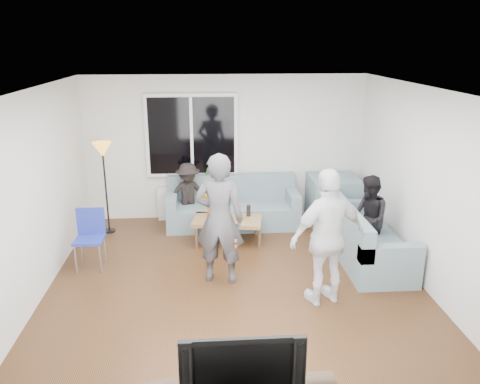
{
  "coord_description": "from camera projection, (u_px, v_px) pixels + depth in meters",
  "views": [
    {
      "loc": [
        -0.37,
        -5.69,
        3.16
      ],
      "look_at": [
        0.1,
        0.6,
        1.15
      ],
      "focal_mm": 35.79,
      "sensor_mm": 36.0,
      "label": 1
    }
  ],
  "objects": [
    {
      "name": "floor",
      "position": [
        236.0,
        289.0,
        6.4
      ],
      "size": [
        5.0,
        5.5,
        0.04
      ],
      "primitive_type": "cube",
      "color": "#56351C",
      "rests_on": "ground"
    },
    {
      "name": "ceiling",
      "position": [
        235.0,
        88.0,
        5.6
      ],
      "size": [
        5.0,
        5.5,
        0.04
      ],
      "primitive_type": "cube",
      "color": "white",
      "rests_on": "ground"
    },
    {
      "name": "wall_back",
      "position": [
        226.0,
        148.0,
        8.63
      ],
      "size": [
        5.0,
        0.04,
        2.6
      ],
      "primitive_type": "cube",
      "color": "silver",
      "rests_on": "ground"
    },
    {
      "name": "wall_front",
      "position": [
        261.0,
        317.0,
        3.37
      ],
      "size": [
        5.0,
        0.04,
        2.6
      ],
      "primitive_type": "cube",
      "color": "silver",
      "rests_on": "ground"
    },
    {
      "name": "wall_left",
      "position": [
        30.0,
        200.0,
        5.82
      ],
      "size": [
        0.04,
        5.5,
        2.6
      ],
      "primitive_type": "cube",
      "color": "silver",
      "rests_on": "ground"
    },
    {
      "name": "wall_right",
      "position": [
        430.0,
        191.0,
        6.18
      ],
      "size": [
        0.04,
        5.5,
        2.6
      ],
      "primitive_type": "cube",
      "color": "silver",
      "rests_on": "ground"
    },
    {
      "name": "window_frame",
      "position": [
        192.0,
        136.0,
        8.44
      ],
      "size": [
        1.62,
        0.06,
        1.47
      ],
      "primitive_type": "cube",
      "color": "white",
      "rests_on": "wall_back"
    },
    {
      "name": "window_glass",
      "position": [
        192.0,
        136.0,
        8.4
      ],
      "size": [
        1.5,
        0.02,
        1.35
      ],
      "primitive_type": "cube",
      "color": "black",
      "rests_on": "window_frame"
    },
    {
      "name": "window_mullion",
      "position": [
        192.0,
        136.0,
        8.39
      ],
      "size": [
        0.05,
        0.03,
        1.35
      ],
      "primitive_type": "cube",
      "color": "white",
      "rests_on": "window_frame"
    },
    {
      "name": "radiator",
      "position": [
        194.0,
        203.0,
        8.78
      ],
      "size": [
        1.3,
        0.12,
        0.62
      ],
      "primitive_type": "cube",
      "color": "silver",
      "rests_on": "floor"
    },
    {
      "name": "potted_plant",
      "position": [
        207.0,
        176.0,
        8.61
      ],
      "size": [
        0.26,
        0.24,
        0.4
      ],
      "primitive_type": "imported",
      "rotation": [
        0.0,
        0.0,
        0.31
      ],
      "color": "#3A712D",
      "rests_on": "radiator"
    },
    {
      "name": "vase",
      "position": [
        179.0,
        183.0,
        8.61
      ],
      "size": [
        0.19,
        0.19,
        0.16
      ],
      "primitive_type": "imported",
      "rotation": [
        0.0,
        0.0,
        0.25
      ],
      "color": "silver",
      "rests_on": "radiator"
    },
    {
      "name": "sofa_back_section",
      "position": [
        233.0,
        202.0,
        8.43
      ],
      "size": [
        2.3,
        0.85,
        0.85
      ],
      "primitive_type": null,
      "color": "slate",
      "rests_on": "floor"
    },
    {
      "name": "sofa_right_section",
      "position": [
        368.0,
        233.0,
        7.11
      ],
      "size": [
        2.0,
        0.85,
        0.85
      ],
      "primitive_type": null,
      "rotation": [
        0.0,
        0.0,
        1.57
      ],
      "color": "slate",
      "rests_on": "floor"
    },
    {
      "name": "sofa_corner",
      "position": [
        333.0,
        200.0,
        8.56
      ],
      "size": [
        0.85,
        0.85,
        0.85
      ],
      "primitive_type": "cube",
      "color": "slate",
      "rests_on": "floor"
    },
    {
      "name": "cushion_yellow",
      "position": [
        216.0,
        199.0,
        8.36
      ],
      "size": [
        0.48,
        0.46,
        0.14
      ],
      "primitive_type": "cube",
      "rotation": [
        0.0,
        0.0,
        0.47
      ],
      "color": "orange",
      "rests_on": "sofa_back_section"
    },
    {
      "name": "cushion_red",
      "position": [
        218.0,
        197.0,
        8.44
      ],
      "size": [
        0.39,
        0.34,
        0.13
      ],
      "primitive_type": "cube",
      "rotation": [
        0.0,
        0.0,
        0.12
      ],
      "color": "maroon",
      "rests_on": "sofa_back_section"
    },
    {
      "name": "coffee_table",
      "position": [
        227.0,
        230.0,
        7.79
      ],
      "size": [
        1.18,
        0.76,
        0.4
      ],
      "primitive_type": "cube",
      "rotation": [
        0.0,
        0.0,
        -0.15
      ],
      "color": "#9F724D",
      "rests_on": "floor"
    },
    {
      "name": "pitcher",
      "position": [
        218.0,
        213.0,
        7.75
      ],
      "size": [
        0.17,
        0.17,
        0.17
      ],
      "primitive_type": "cylinder",
      "color": "maroon",
      "rests_on": "coffee_table"
    },
    {
      "name": "side_chair",
      "position": [
        89.0,
        240.0,
        6.83
      ],
      "size": [
        0.4,
        0.4,
        0.86
      ],
      "primitive_type": null,
      "rotation": [
        0.0,
        0.0,
        -0.01
      ],
      "color": "#233299",
      "rests_on": "floor"
    },
    {
      "name": "floor_lamp",
      "position": [
        106.0,
        189.0,
        8.03
      ],
      "size": [
        0.32,
        0.32,
        1.56
      ],
      "primitive_type": null,
      "color": "orange",
      "rests_on": "floor"
    },
    {
      "name": "player_left",
      "position": [
        219.0,
        219.0,
        6.33
      ],
      "size": [
        0.73,
        0.56,
        1.79
      ],
      "primitive_type": "imported",
      "rotation": [
        0.0,
        0.0,
        2.93
      ],
      "color": "#47474C",
      "rests_on": "floor"
    },
    {
      "name": "player_right",
      "position": [
        328.0,
        238.0,
        5.81
      ],
      "size": [
        1.09,
        0.7,
        1.73
      ],
      "primitive_type": "imported",
      "rotation": [
        0.0,
        0.0,
        3.44
      ],
      "color": "silver",
      "rests_on": "floor"
    },
    {
      "name": "spectator_right",
      "position": [
        368.0,
        218.0,
        7.07
      ],
      "size": [
        0.5,
        0.63,
        1.29
      ],
      "primitive_type": "imported",
      "rotation": [
        0.0,
        0.0,
        -1.56
      ],
      "color": "black",
      "rests_on": "floor"
    },
    {
      "name": "spectator_back",
      "position": [
        188.0,
        195.0,
        8.36
      ],
      "size": [
        0.83,
        0.61,
        1.15
      ],
      "primitive_type": "imported",
      "rotation": [
        0.0,
        0.0,
        0.27
      ],
      "color": "black",
      "rests_on": "floor"
    },
    {
      "name": "television",
      "position": [
        242.0,
        362.0,
        3.79
      ],
      "size": [
        0.98,
        0.13,
        0.57
      ],
      "primitive_type": "imported",
      "color": "black",
      "rests_on": "tv_console"
    },
    {
      "name": "bottle_d",
      "position": [
        238.0,
        213.0,
        7.6
      ],
      "size": [
        0.07,
        0.07,
        0.28
      ],
      "primitive_type": "cylinder",
      "color": "#D35912",
      "rests_on": "coffee_table"
    },
    {
      "name": "bottle_b",
      "position": [
        222.0,
        214.0,
        7.55
      ],
      "size": [
        0.08,
        0.08,
        0.27
      ],
      "primitive_type": "cylinder",
      "color": "#18841B",
      "rests_on": "coffee_table"
    },
    {
      "name": "bottle_e",
      "position": [
        249.0,
        211.0,
        7.83
      ],
      "size": [
        0.07,
        0.07,
        0.19
      ],
      "primitive_type": "cylinder",
      "color": "black",
      "rests_on": "coffee_table"
    },
    {
      "name": "bottle_a",
      "position": [
        209.0,
        212.0,
        7.76
      ],
      "size": [
        0.07,
        0.07,
        0.2
      ],
      "primitive_type": "cylinder",
      "color": "#CC600C",
      "rests_on": "coffee_table"
    },
    {
      "name": "bottle_c",
      "position": [
        228.0,
        211.0,
        7.81
      ],
      "size": [
        0.07,
        0.07,
        0.18
      ],
      "primitive_type": "cylinder",
      "color": "black",
      "rests_on": "coffee_table"
    }
  ]
}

